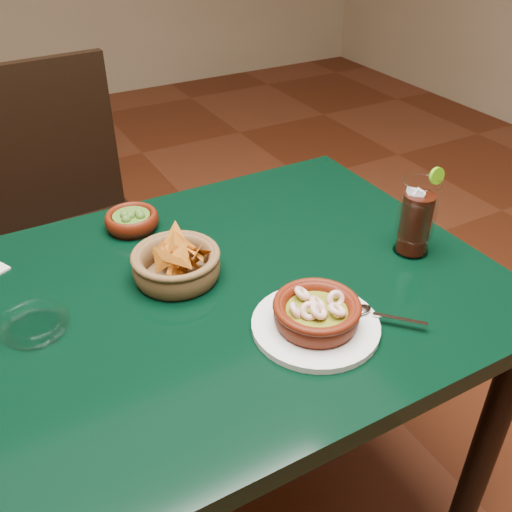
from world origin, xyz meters
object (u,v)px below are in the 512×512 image
dining_chair (69,228)px  shrimp_plate (317,316)px  cola_drink (416,218)px  chip_basket (177,264)px  dining_table (189,338)px

dining_chair → shrimp_plate: size_ratio=3.59×
dining_chair → cola_drink: dining_chair is taller
chip_basket → cola_drink: cola_drink is taller
dining_table → cola_drink: bearing=-9.9°
dining_table → chip_basket: (0.01, 0.07, 0.13)m
shrimp_plate → cola_drink: cola_drink is taller
shrimp_plate → chip_basket: bearing=120.5°
dining_chair → cola_drink: 1.01m
dining_table → shrimp_plate: size_ratio=4.33×
shrimp_plate → cola_drink: size_ratio=1.52×
chip_basket → cola_drink: size_ratio=1.12×
dining_chair → shrimp_plate: dining_chair is taller
cola_drink → dining_chair: bearing=124.7°
dining_table → dining_chair: (-0.08, 0.71, -0.10)m
dining_chair → cola_drink: bearing=-55.3°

